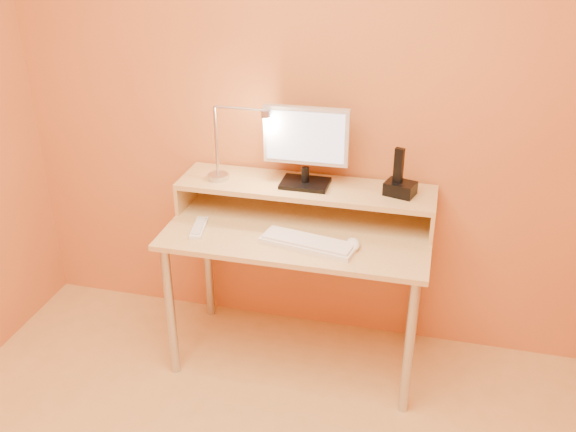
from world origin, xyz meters
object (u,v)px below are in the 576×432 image
(monitor_panel, at_px, (306,136))
(phone_dock, at_px, (400,189))
(lamp_base, at_px, (218,177))
(remote_control, at_px, (199,228))
(mouse, at_px, (353,244))
(keyboard, at_px, (308,244))

(monitor_panel, xyz_separation_m, phone_dock, (0.44, -0.01, -0.21))
(monitor_panel, bearing_deg, lamp_base, -175.63)
(monitor_panel, distance_m, phone_dock, 0.48)
(lamp_base, xyz_separation_m, phone_dock, (0.85, 0.03, 0.02))
(lamp_base, bearing_deg, remote_control, -95.28)
(remote_control, bearing_deg, monitor_panel, 21.08)
(phone_dock, bearing_deg, lamp_base, -161.99)
(monitor_panel, distance_m, mouse, 0.53)
(monitor_panel, bearing_deg, keyboard, -76.22)
(monitor_panel, relative_size, mouse, 3.71)
(lamp_base, distance_m, mouse, 0.74)
(lamp_base, xyz_separation_m, keyboard, (0.49, -0.25, -0.16))
(monitor_panel, distance_m, keyboard, 0.49)
(keyboard, bearing_deg, phone_dock, 48.94)
(monitor_panel, height_order, keyboard, monitor_panel)
(keyboard, bearing_deg, lamp_base, 163.89)
(keyboard, bearing_deg, mouse, 20.09)
(lamp_base, distance_m, remote_control, 0.28)
(monitor_panel, xyz_separation_m, mouse, (0.27, -0.26, -0.38))
(lamp_base, bearing_deg, phone_dock, 2.02)
(lamp_base, relative_size, remote_control, 0.51)
(keyboard, height_order, mouse, mouse)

